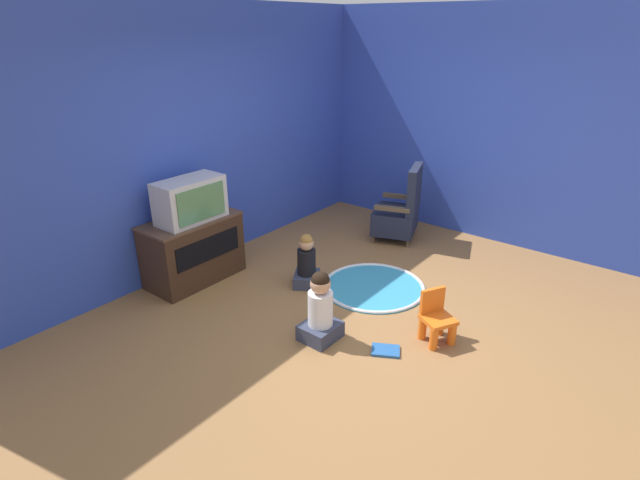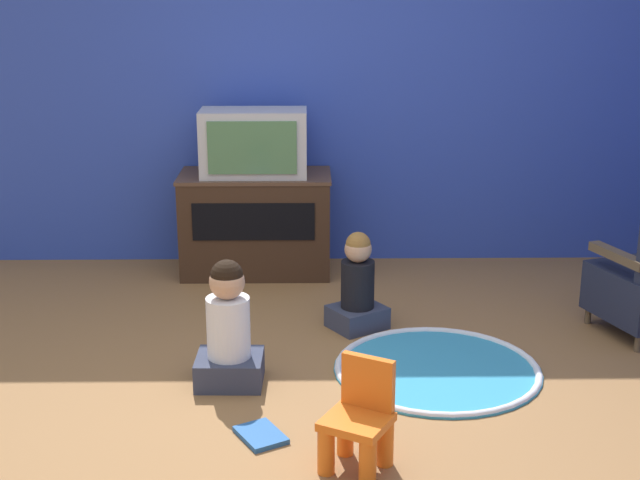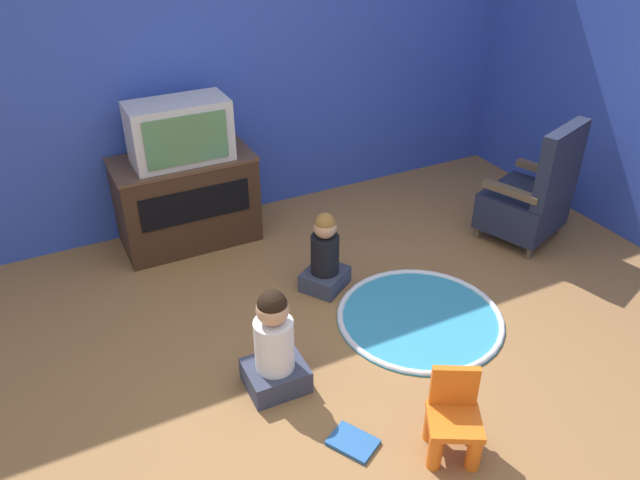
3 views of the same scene
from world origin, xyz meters
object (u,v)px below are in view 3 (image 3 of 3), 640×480
child_watching_left (325,256)px  child_watching_center (274,347)px  black_armchair (532,197)px  yellow_kid_chair (453,422)px  tv_cabinet (187,199)px  book (353,442)px  television (180,132)px

child_watching_left → child_watching_center: bearing=-166.3°
black_armchair → yellow_kid_chair: 2.27m
tv_cabinet → yellow_kid_chair: size_ratio=2.20×
tv_cabinet → child_watching_center: (-0.04, -1.76, -0.08)m
child_watching_left → book: (-0.50, -1.29, -0.24)m
yellow_kid_chair → book: bearing=178.8°
tv_cabinet → black_armchair: 2.62m
yellow_kid_chair → child_watching_left: size_ratio=0.80×
child_watching_center → yellow_kid_chair: bearing=-51.7°
tv_cabinet → yellow_kid_chair: bearing=-77.6°
tv_cabinet → book: bearing=-86.5°
tv_cabinet → book: tv_cabinet is taller
tv_cabinet → television: television is taller
television → child_watching_center: 1.83m
child_watching_center → television: bearing=90.0°
book → tv_cabinet: bearing=-25.9°
black_armchair → child_watching_left: 1.71m
yellow_kid_chair → book: size_ratio=1.61×
child_watching_left → book: 1.40m
black_armchair → child_watching_center: black_armchair is taller
television → book: (0.14, -2.28, -0.90)m
tv_cabinet → child_watching_left: (0.64, -1.04, -0.11)m
child_watching_left → tv_cabinet: bearing=89.0°
child_watching_left → child_watching_center: child_watching_center is taller
television → child_watching_center: bearing=-91.4°
black_armchair → child_watching_center: 2.45m
tv_cabinet → black_armchair: size_ratio=1.06×
black_armchair → book: black_armchair is taller
television → yellow_kid_chair: television is taller
black_armchair → child_watching_center: (-2.38, -0.59, -0.08)m
television → child_watching_left: 1.35m
television → child_watching_center: television is taller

